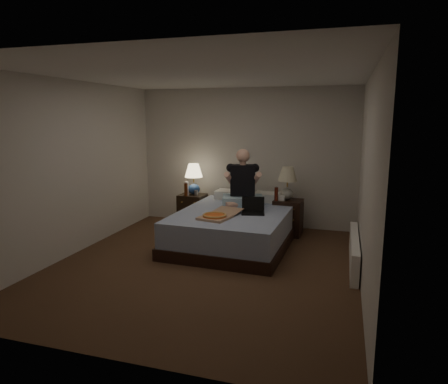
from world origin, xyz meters
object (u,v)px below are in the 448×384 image
(nightstand_right, at_px, (288,217))
(bed, at_px, (234,228))
(lamp_left, at_px, (194,179))
(water_bottle, at_px, (187,188))
(pizza_box, at_px, (215,216))
(beer_bottle_left, at_px, (186,190))
(person, at_px, (243,178))
(lamp_right, at_px, (287,183))
(beer_bottle_right, at_px, (276,194))
(nightstand_left, at_px, (193,210))
(soda_can, at_px, (196,193))
(radiator, at_px, (354,251))
(laptop, at_px, (253,206))

(nightstand_right, bearing_deg, bed, -129.91)
(nightstand_right, bearing_deg, lamp_left, -179.03)
(lamp_left, distance_m, water_bottle, 0.22)
(lamp_left, xyz_separation_m, pizza_box, (0.86, -1.42, -0.29))
(nightstand_right, height_order, water_bottle, water_bottle)
(beer_bottle_left, bearing_deg, person, -13.61)
(bed, xyz_separation_m, person, (0.03, 0.39, 0.74))
(lamp_right, distance_m, water_bottle, 1.80)
(pizza_box, bearing_deg, lamp_right, 70.51)
(beer_bottle_right, bearing_deg, person, -153.45)
(lamp_left, bearing_deg, pizza_box, -58.70)
(nightstand_left, distance_m, lamp_right, 1.82)
(soda_can, distance_m, person, 1.08)
(soda_can, bearing_deg, bed, -39.09)
(bed, bearing_deg, nightstand_left, 143.57)
(nightstand_right, distance_m, lamp_left, 1.83)
(radiator, bearing_deg, beer_bottle_left, 159.50)
(pizza_box, bearing_deg, water_bottle, 138.70)
(water_bottle, bearing_deg, radiator, -21.46)
(lamp_left, xyz_separation_m, soda_can, (0.08, -0.10, -0.23))
(nightstand_right, bearing_deg, soda_can, -175.52)
(water_bottle, distance_m, pizza_box, 1.61)
(nightstand_right, distance_m, person, 1.07)
(nightstand_right, bearing_deg, nightstand_left, -177.92)
(nightstand_left, xyz_separation_m, laptop, (1.34, -0.94, 0.37))
(beer_bottle_left, distance_m, beer_bottle_right, 1.62)
(laptop, relative_size, radiator, 0.21)
(nightstand_right, height_order, beer_bottle_left, beer_bottle_left)
(soda_can, relative_size, laptop, 0.29)
(soda_can, bearing_deg, radiator, -23.16)
(nightstand_left, relative_size, beer_bottle_right, 2.57)
(person, relative_size, radiator, 0.58)
(pizza_box, bearing_deg, radiator, 16.83)
(bed, bearing_deg, soda_can, 143.18)
(pizza_box, bearing_deg, beer_bottle_left, 139.66)
(bed, bearing_deg, beer_bottle_right, 52.36)
(water_bottle, height_order, person, person)
(lamp_right, relative_size, beer_bottle_right, 2.43)
(nightstand_right, bearing_deg, radiator, -44.90)
(nightstand_right, xyz_separation_m, radiator, (1.06, -1.19, -0.10))
(beer_bottle_left, bearing_deg, water_bottle, 101.22)
(beer_bottle_left, relative_size, laptop, 0.68)
(nightstand_left, height_order, water_bottle, water_bottle)
(lamp_right, bearing_deg, radiator, -47.97)
(bed, relative_size, laptop, 6.38)
(water_bottle, relative_size, person, 0.27)
(laptop, xyz_separation_m, radiator, (1.47, -0.29, -0.46))
(radiator, bearing_deg, lamp_right, 132.03)
(soda_can, bearing_deg, person, -20.47)
(lamp_right, bearing_deg, beer_bottle_left, -175.71)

